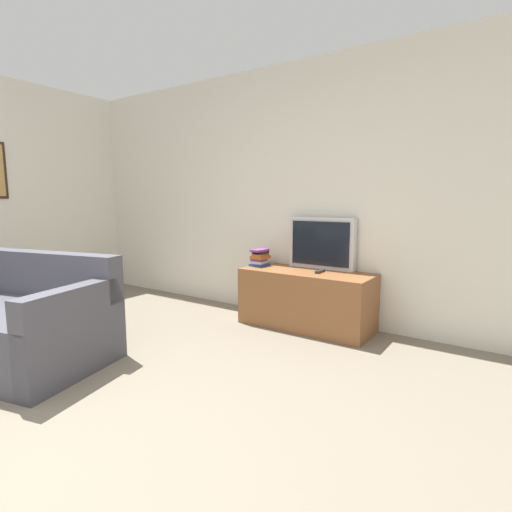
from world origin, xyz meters
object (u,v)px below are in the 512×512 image
object	(u,v)px
tv_stand	(306,299)
television	(322,243)
remote_on_stand	(320,271)
couch	(2,324)
book_stack	(260,258)

from	to	relation	value
tv_stand	television	bearing A→B (deg)	75.74
remote_on_stand	couch	bearing A→B (deg)	-130.24
tv_stand	couch	size ratio (longest dim) A/B	0.68
book_stack	tv_stand	bearing A→B (deg)	-0.57
couch	remote_on_stand	bearing A→B (deg)	36.35
book_stack	television	bearing A→B (deg)	18.86
couch	book_stack	xyz separation A→B (m)	(1.04, 2.04, 0.36)
tv_stand	book_stack	world-z (taller)	book_stack
tv_stand	book_stack	size ratio (longest dim) A/B	6.29
couch	book_stack	bearing A→B (deg)	49.50
tv_stand	remote_on_stand	distance (m)	0.32
tv_stand	television	distance (m)	0.57
book_stack	remote_on_stand	world-z (taller)	book_stack
tv_stand	remote_on_stand	world-z (taller)	remote_on_stand
television	remote_on_stand	world-z (taller)	television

